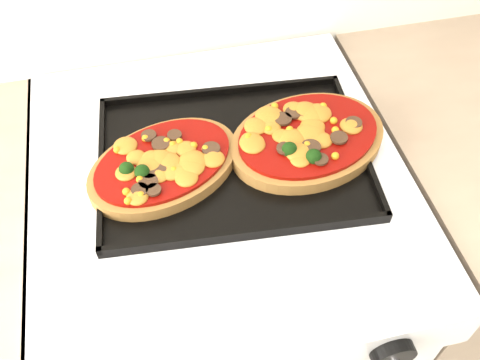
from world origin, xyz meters
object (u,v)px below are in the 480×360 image
object	(u,v)px
baking_tray	(233,156)
pizza_left	(164,163)
stove	(224,298)
pizza_right	(308,137)

from	to	relation	value
baking_tray	pizza_left	distance (m)	0.11
stove	pizza_right	xyz separation A→B (m)	(0.15, 0.00, 0.48)
baking_tray	pizza_right	xyz separation A→B (m)	(0.12, -0.00, 0.02)
pizza_left	pizza_right	distance (m)	0.23
baking_tray	pizza_left	bearing A→B (deg)	-172.23
stove	pizza_right	distance (m)	0.51
baking_tray	pizza_right	size ratio (longest dim) A/B	1.63
baking_tray	pizza_left	size ratio (longest dim) A/B	1.72
stove	pizza_left	world-z (taller)	pizza_left
baking_tray	pizza_right	world-z (taller)	pizza_right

